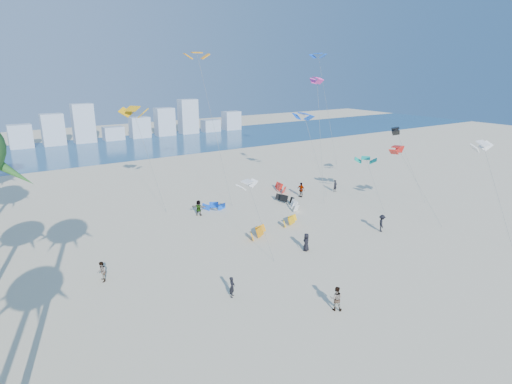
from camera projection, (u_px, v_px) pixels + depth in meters
ground at (357, 329)px, 26.17m from camera, size 220.00×220.00×0.00m
ocean at (89, 150)px, 83.88m from camera, size 220.00×220.00×0.00m
kitesurfer_near at (232, 287)px, 29.68m from camera, size 0.65×0.66×1.53m
kitesurfer_mid at (336, 298)px, 28.02m from camera, size 1.05×1.03×1.70m
kitesurfers_far at (272, 216)px, 43.82m from camera, size 32.54×15.71×1.89m
grounded_kites at (271, 206)px, 48.26m from camera, size 13.39×14.68×0.98m
flying_kites at (304, 111)px, 48.27m from camera, size 35.21×36.24×18.32m
distant_skyline at (71, 129)px, 90.40m from camera, size 85.00×3.00×8.40m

